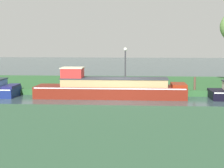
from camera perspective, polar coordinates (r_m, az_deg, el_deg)
ground_plane at (r=23.17m, az=0.91°, el=-2.57°), size 120.00×120.00×0.00m
riverbank_far at (r=30.06m, az=1.66°, el=-0.05°), size 72.00×10.00×0.40m
riverbank_near at (r=14.33m, az=-1.16°, el=-7.54°), size 72.00×10.00×0.40m
maroon_barge at (r=24.30m, az=-0.29°, el=-0.61°), size 9.83×2.19×1.99m
lamp_post at (r=26.57m, az=2.06°, el=3.38°), size 0.24×0.24×2.84m
mooring_post_near at (r=25.58m, az=7.97°, el=-0.19°), size 0.17×0.17×0.58m
mooring_post_far at (r=25.79m, az=12.63°, el=0.10°), size 0.15×0.15×0.88m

